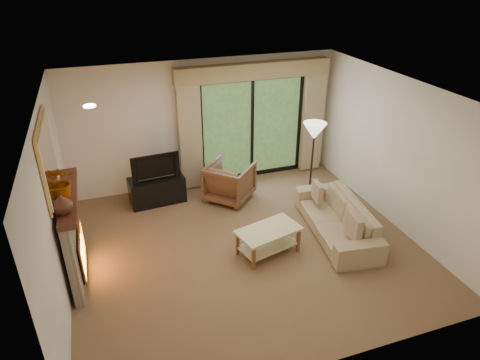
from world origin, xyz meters
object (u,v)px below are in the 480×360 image
object	(u,v)px
media_console	(157,190)
sofa	(337,218)
coffee_table	(268,241)
armchair	(230,182)

from	to	relation	value
media_console	sofa	distance (m)	3.46
sofa	coffee_table	size ratio (longest dim) A/B	2.08
media_console	coffee_table	world-z (taller)	media_console
armchair	coffee_table	distance (m)	1.88
armchair	sofa	distance (m)	2.22
media_console	coffee_table	bearing A→B (deg)	-61.83
armchair	media_console	bearing A→B (deg)	29.81
armchair	sofa	size ratio (longest dim) A/B	0.40
armchair	coffee_table	xyz separation A→B (m)	(0.05, -1.88, -0.16)
sofa	coffee_table	world-z (taller)	sofa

